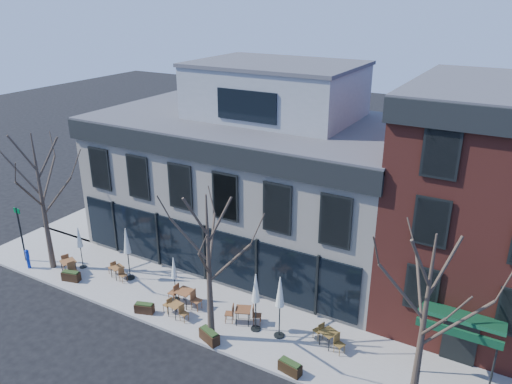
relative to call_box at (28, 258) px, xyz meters
The scene contains 25 objects.
ground 10.41m from the call_box, 22.46° to the left, with size 120.00×120.00×0.00m, color black.
sidewalk_front 12.99m from the call_box, ahead, with size 33.50×4.70×0.15m, color gray.
sidewalk_side 10.13m from the call_box, 99.46° to the left, with size 4.50×12.00×0.15m, color gray.
corner_building 13.80m from the call_box, 43.07° to the left, with size 18.39×10.39×11.10m.
red_brick_building 24.78m from the call_box, 21.60° to the left, with size 8.20×11.78×11.18m.
tree_corner 3.71m from the call_box, 34.62° to the left, with size 3.93×3.98×7.92m.
tree_mid 12.95m from the call_box, ahead, with size 3.50×3.55×7.04m.
tree_right 21.84m from the call_box, ahead, with size 3.72×3.77×7.48m.
sign_pole 1.64m from the call_box, 152.92° to the left, with size 0.50×0.10×3.40m.
call_box is the anchor object (origin of this frame).
cafe_set_0 2.61m from the call_box, 15.83° to the left, with size 1.88×1.13×0.97m.
cafe_set_1 5.47m from the call_box, 18.68° to the left, with size 1.59×0.78×0.81m.
cafe_set_2 10.21m from the call_box, ahead, with size 1.62×0.73×0.83m.
cafe_set_3 10.12m from the call_box, ahead, with size 1.93×0.78×1.02m.
cafe_set_4 13.41m from the call_box, ahead, with size 1.81×1.12×0.94m.
cafe_set_5 17.59m from the call_box, ahead, with size 1.75×1.01×0.90m.
umbrella_0 3.26m from the call_box, 31.34° to the left, with size 0.40×0.40×2.50m.
umbrella_1 6.34m from the call_box, 19.17° to the left, with size 0.49×0.49×3.05m.
umbrella_2 9.50m from the call_box, 10.03° to the left, with size 0.39×0.39×2.44m.
umbrella_3 14.23m from the call_box, ahead, with size 0.48×0.48×2.97m.
umbrella_4 15.41m from the call_box, ahead, with size 0.50×0.50×3.11m.
planter_0 3.21m from the call_box, ahead, with size 1.07×0.64×0.56m.
planter_1 8.67m from the call_box, ahead, with size 1.01×0.66×0.53m.
planter_2 12.69m from the call_box, ahead, with size 1.14×0.76×0.59m.
planter_3 16.73m from the call_box, ahead, with size 1.05×0.57×0.56m.
Camera 1 is at (14.08, -19.17, 14.75)m, focal length 35.00 mm.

